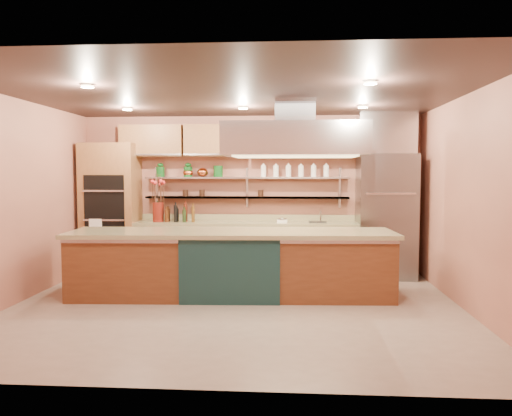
# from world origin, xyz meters

# --- Properties ---
(floor) EXTENTS (6.00, 5.00, 0.02)m
(floor) POSITION_xyz_m (0.00, 0.00, -0.01)
(floor) COLOR gray
(floor) RESTS_ON ground
(ceiling) EXTENTS (6.00, 5.00, 0.02)m
(ceiling) POSITION_xyz_m (0.00, 0.00, 2.80)
(ceiling) COLOR black
(ceiling) RESTS_ON wall_back
(wall_back) EXTENTS (6.00, 0.04, 2.80)m
(wall_back) POSITION_xyz_m (0.00, 2.50, 1.40)
(wall_back) COLOR #A2614C
(wall_back) RESTS_ON floor
(wall_front) EXTENTS (6.00, 0.04, 2.80)m
(wall_front) POSITION_xyz_m (0.00, -2.50, 1.40)
(wall_front) COLOR #A2614C
(wall_front) RESTS_ON floor
(wall_left) EXTENTS (0.04, 5.00, 2.80)m
(wall_left) POSITION_xyz_m (-3.00, 0.00, 1.40)
(wall_left) COLOR #A2614C
(wall_left) RESTS_ON floor
(wall_right) EXTENTS (0.04, 5.00, 2.80)m
(wall_right) POSITION_xyz_m (3.00, 0.00, 1.40)
(wall_right) COLOR #A2614C
(wall_right) RESTS_ON floor
(oven_stack) EXTENTS (0.95, 0.64, 2.30)m
(oven_stack) POSITION_xyz_m (-2.45, 2.18, 1.15)
(oven_stack) COLOR #915E35
(oven_stack) RESTS_ON floor
(refrigerator) EXTENTS (0.95, 0.72, 2.10)m
(refrigerator) POSITION_xyz_m (2.35, 2.14, 1.05)
(refrigerator) COLOR slate
(refrigerator) RESTS_ON floor
(back_counter) EXTENTS (3.84, 0.64, 0.93)m
(back_counter) POSITION_xyz_m (-0.05, 2.20, 0.47)
(back_counter) COLOR tan
(back_counter) RESTS_ON floor
(wall_shelf_lower) EXTENTS (3.60, 0.26, 0.03)m
(wall_shelf_lower) POSITION_xyz_m (-0.05, 2.37, 1.35)
(wall_shelf_lower) COLOR silver
(wall_shelf_lower) RESTS_ON wall_back
(wall_shelf_upper) EXTENTS (3.60, 0.26, 0.03)m
(wall_shelf_upper) POSITION_xyz_m (-0.05, 2.37, 1.70)
(wall_shelf_upper) COLOR silver
(wall_shelf_upper) RESTS_ON wall_back
(upper_cabinets) EXTENTS (4.60, 0.36, 0.55)m
(upper_cabinets) POSITION_xyz_m (0.00, 2.32, 2.35)
(upper_cabinets) COLOR #915E35
(upper_cabinets) RESTS_ON wall_back
(range_hood) EXTENTS (2.00, 1.00, 0.45)m
(range_hood) POSITION_xyz_m (0.78, 0.65, 2.25)
(range_hood) COLOR silver
(range_hood) RESTS_ON ceiling
(ceiling_downlights) EXTENTS (4.00, 2.80, 0.02)m
(ceiling_downlights) POSITION_xyz_m (0.00, 0.20, 2.77)
(ceiling_downlights) COLOR #FFE5A5
(ceiling_downlights) RESTS_ON ceiling
(island) EXTENTS (4.60, 1.22, 0.95)m
(island) POSITION_xyz_m (-0.12, 0.65, 0.48)
(island) COLOR brown
(island) RESTS_ON floor
(flower_vase) EXTENTS (0.25, 0.25, 0.34)m
(flower_vase) POSITION_xyz_m (-1.59, 2.15, 1.10)
(flower_vase) COLOR #5E160E
(flower_vase) RESTS_ON back_counter
(oil_bottle_cluster) EXTENTS (0.77, 0.40, 0.24)m
(oil_bottle_cluster) POSITION_xyz_m (-1.27, 2.15, 1.05)
(oil_bottle_cluster) COLOR black
(oil_bottle_cluster) RESTS_ON back_counter
(kitchen_scale) EXTENTS (0.21, 0.18, 0.10)m
(kitchen_scale) POSITION_xyz_m (0.59, 2.15, 0.98)
(kitchen_scale) COLOR white
(kitchen_scale) RESTS_ON back_counter
(bar_faucet) EXTENTS (0.04, 0.04, 0.22)m
(bar_faucet) POSITION_xyz_m (1.25, 2.25, 1.04)
(bar_faucet) COLOR silver
(bar_faucet) RESTS_ON back_counter
(copper_kettle) EXTENTS (0.25, 0.25, 0.16)m
(copper_kettle) POSITION_xyz_m (-0.84, 2.37, 1.79)
(copper_kettle) COLOR #C25A2C
(copper_kettle) RESTS_ON wall_shelf_upper
(green_canister) EXTENTS (0.18, 0.18, 0.20)m
(green_canister) POSITION_xyz_m (-0.56, 2.37, 1.81)
(green_canister) COLOR #0E4415
(green_canister) RESTS_ON wall_shelf_upper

